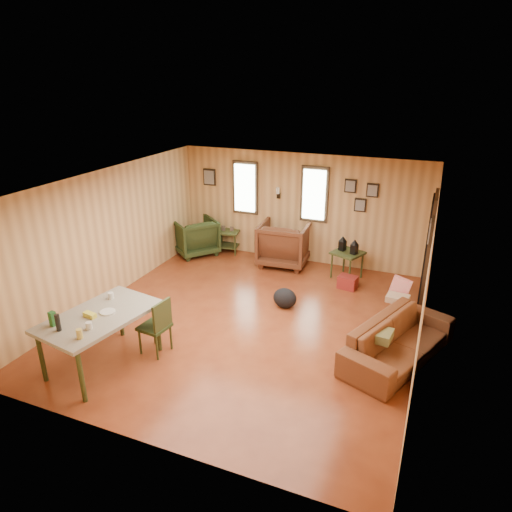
% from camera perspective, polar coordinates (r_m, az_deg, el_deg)
% --- Properties ---
extents(room, '(5.54, 6.04, 2.44)m').
position_cam_1_polar(room, '(7.55, 0.83, 0.58)').
color(room, brown).
rests_on(room, ground).
extents(sofa, '(1.35, 2.17, 0.82)m').
position_cam_1_polar(sofa, '(7.06, 17.53, -9.36)').
color(sofa, brown).
rests_on(sofa, ground).
extents(recliner_brown, '(1.10, 1.04, 1.06)m').
position_cam_1_polar(recliner_brown, '(9.98, 3.56, 1.82)').
color(recliner_brown, '#552D19').
rests_on(recliner_brown, ground).
extents(recliner_green, '(1.22, 1.22, 0.92)m').
position_cam_1_polar(recliner_green, '(10.67, -7.60, 2.64)').
color(recliner_green, '#273618').
rests_on(recliner_green, ground).
extents(end_table, '(0.58, 0.54, 0.65)m').
position_cam_1_polar(end_table, '(10.71, -3.51, 2.31)').
color(end_table, '#36421D').
rests_on(end_table, ground).
extents(side_table, '(0.72, 0.72, 0.88)m').
position_cam_1_polar(side_table, '(9.43, 11.42, 0.65)').
color(side_table, '#36421D').
rests_on(side_table, ground).
extents(cooler, '(0.40, 0.31, 0.26)m').
position_cam_1_polar(cooler, '(9.16, 11.39, -3.23)').
color(cooler, maroon).
rests_on(cooler, ground).
extents(backpack, '(0.46, 0.37, 0.37)m').
position_cam_1_polar(backpack, '(8.26, 3.62, -5.27)').
color(backpack, black).
rests_on(backpack, ground).
extents(sofa_pillows, '(0.58, 1.81, 0.37)m').
position_cam_1_polar(sofa_pillows, '(7.43, 16.28, -6.68)').
color(sofa_pillows, brown).
rests_on(sofa_pillows, sofa).
extents(dining_table, '(1.23, 1.75, 1.06)m').
position_cam_1_polar(dining_table, '(6.80, -19.07, -7.53)').
color(dining_table, gray).
rests_on(dining_table, ground).
extents(dining_chair, '(0.45, 0.45, 0.89)m').
position_cam_1_polar(dining_chair, '(6.98, -12.20, -8.30)').
color(dining_chair, '#273618').
rests_on(dining_chair, ground).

